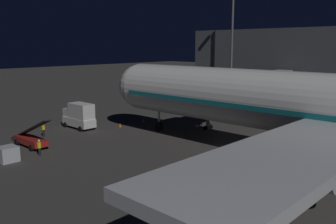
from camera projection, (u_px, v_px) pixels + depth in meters
ground_plane at (244, 150)px, 39.75m from camera, size 320.00×320.00×0.00m
jet_bridge at (242, 83)px, 54.18m from camera, size 25.00×3.40×7.24m
apron_floodlight_mast at (232, 43)px, 68.74m from camera, size 2.90×0.50×20.46m
belt_loader at (31, 139)px, 40.87m from camera, size 1.96×8.60×3.69m
cargo_truck_aft at (79, 116)px, 49.78m from camera, size 2.36×5.31×3.51m
baggage_container_near_belt at (8, 154)px, 35.64m from camera, size 1.72×1.70×1.50m
ground_crew_near_nose_gear at (39, 147)px, 37.56m from camera, size 0.40×0.40×1.67m
ground_crew_by_belt_loader at (43, 129)px, 45.29m from camera, size 0.40×0.40×1.71m
traffic_cone_nose_port at (143, 120)px, 53.92m from camera, size 0.36×0.36×0.55m
traffic_cone_nose_starboard at (120, 125)px, 50.79m from camera, size 0.36×0.36×0.55m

